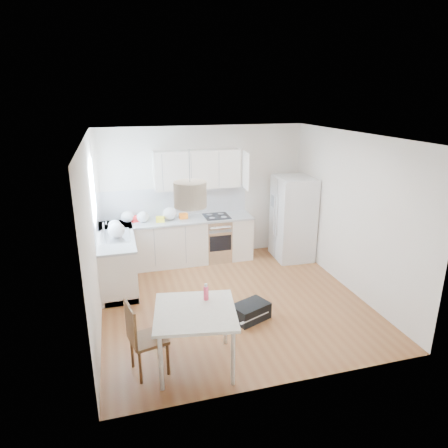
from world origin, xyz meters
The scene contains 29 objects.
floor centered at (0.00, 0.00, 0.00)m, with size 4.20×4.20×0.00m, color brown.
ceiling centered at (0.00, 0.00, 2.70)m, with size 4.20×4.20×0.00m, color white.
wall_back centered at (0.00, 2.10, 1.35)m, with size 4.20×4.20×0.00m, color silver.
wall_left centered at (-2.10, 0.00, 1.35)m, with size 4.20×4.20×0.00m, color silver.
wall_right centered at (2.10, 0.00, 1.35)m, with size 4.20×4.20×0.00m, color silver.
window_glassblock centered at (-2.09, 1.15, 1.75)m, with size 0.02×1.00×1.00m, color #BFE0F9.
cabinets_back centered at (-0.60, 1.80, 0.44)m, with size 3.00×0.60×0.88m, color white.
cabinets_left centered at (-1.80, 1.20, 0.44)m, with size 0.60×1.80×0.88m, color white.
counter_back centered at (-0.60, 1.80, 0.90)m, with size 3.02×0.64×0.04m, color #A5A8AA.
counter_left centered at (-1.80, 1.20, 0.90)m, with size 0.64×1.82×0.04m, color #A5A8AA.
backsplash_back centered at (-0.60, 2.09, 1.21)m, with size 3.00×0.01×0.58m, color white.
backsplash_left centered at (-2.09, 1.20, 1.21)m, with size 0.01×1.80×0.58m, color white.
upper_cabinets centered at (-0.15, 1.94, 1.88)m, with size 1.70×0.32×0.75m, color white.
range_oven centered at (0.20, 1.80, 0.44)m, with size 0.50×0.61×0.88m, color silver, non-canonical shape.
sink centered at (-1.80, 1.15, 0.92)m, with size 0.50×0.80×0.16m, color silver, non-canonical shape.
refrigerator centered at (1.75, 1.47, 0.86)m, with size 0.82×0.86×1.71m, color white, non-canonical shape.
dining_table centered at (-0.92, -1.46, 0.69)m, with size 1.13×1.13×0.78m.
dining_chair centered at (-1.50, -1.43, 0.48)m, with size 0.40×0.40×0.96m, color #472915, non-canonical shape.
drink_bottle centered at (-0.73, -1.23, 0.89)m, with size 0.06×0.06×0.22m, color #F54469.
gym_bag centered at (0.10, -0.62, 0.13)m, with size 0.55×0.36×0.25m, color black.
pendant_lamp centered at (-0.91, -1.27, 2.18)m, with size 0.38×0.38×0.30m, color #C6B398.
grocery_bag_a centered at (-1.55, 1.88, 1.03)m, with size 0.25×0.21×0.22m, color white.
grocery_bag_b centered at (-1.26, 1.81, 1.03)m, with size 0.24×0.20×0.22m, color white.
grocery_bag_c centered at (-0.74, 1.83, 1.05)m, with size 0.28×0.24×0.25m, color white.
grocery_bag_d centered at (-1.80, 1.43, 1.02)m, with size 0.23×0.20×0.21m, color white.
grocery_bag_e centered at (-1.77, 1.06, 1.05)m, with size 0.29×0.25×0.27m, color white.
snack_orange centered at (-0.47, 1.84, 0.98)m, with size 0.16×0.10×0.11m, color orange.
snack_yellow centered at (-0.94, 1.74, 0.98)m, with size 0.16×0.10×0.11m, color yellow.
snack_red centered at (-1.39, 1.89, 0.98)m, with size 0.17×0.10×0.11m, color red.
Camera 1 is at (-1.74, -5.68, 3.28)m, focal length 32.00 mm.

